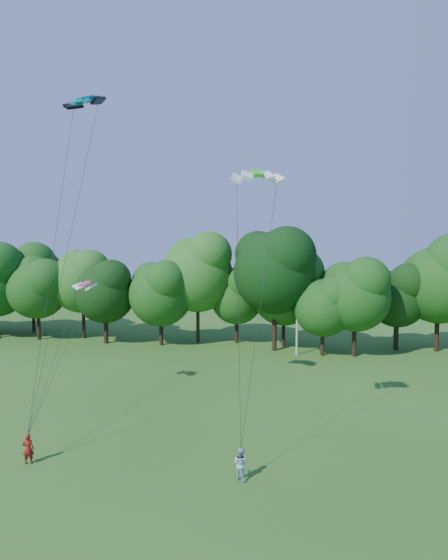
# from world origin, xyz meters

# --- Properties ---
(ground) EXTENTS (160.00, 160.00, 0.00)m
(ground) POSITION_xyz_m (0.00, 0.00, 0.00)
(ground) COLOR #2A5C19
(ground) RESTS_ON ground
(utility_pole) EXTENTS (1.61, 0.36, 8.12)m
(utility_pole) POSITION_xyz_m (5.25, 32.81, 4.17)
(utility_pole) COLOR silver
(utility_pole) RESTS_ON ground
(kite_flyer_left) EXTENTS (0.70, 0.58, 1.65)m
(kite_flyer_left) POSITION_xyz_m (-7.53, 5.16, 0.83)
(kite_flyer_left) COLOR maroon
(kite_flyer_left) RESTS_ON ground
(kite_flyer_right) EXTENTS (0.98, 0.90, 1.64)m
(kite_flyer_right) POSITION_xyz_m (4.02, 6.13, 0.82)
(kite_flyer_right) COLOR #A3C1E2
(kite_flyer_right) RESTS_ON ground
(kite_teal) EXTENTS (2.79, 1.78, 0.60)m
(kite_teal) POSITION_xyz_m (-6.32, 9.84, 20.79)
(kite_teal) COLOR #058199
(kite_teal) RESTS_ON ground
(kite_green) EXTENTS (3.03, 2.08, 0.66)m
(kite_green) POSITION_xyz_m (4.34, 8.98, 15.78)
(kite_green) COLOR green
(kite_green) RESTS_ON ground
(kite_pink) EXTENTS (1.93, 1.23, 0.36)m
(kite_pink) POSITION_xyz_m (-9.67, 14.96, 9.00)
(kite_pink) COLOR #D13A6D
(kite_pink) RESTS_ON ground
(tree_back_center) EXTENTS (10.29, 10.29, 14.96)m
(tree_back_center) POSITION_xyz_m (2.63, 34.37, 9.34)
(tree_back_center) COLOR #341E14
(tree_back_center) RESTS_ON ground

